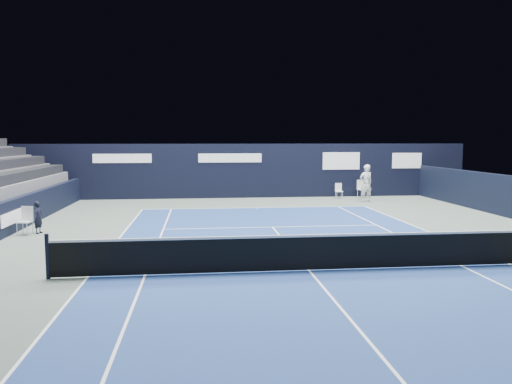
# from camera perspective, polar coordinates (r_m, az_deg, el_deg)

# --- Properties ---
(ground) EXTENTS (48.00, 48.00, 0.00)m
(ground) POSITION_cam_1_polar(r_m,az_deg,el_deg) (14.85, 4.39, -6.99)
(ground) COLOR #4C5A51
(ground) RESTS_ON ground
(court_surface) EXTENTS (10.97, 23.77, 0.01)m
(court_surface) POSITION_cam_1_polar(r_m,az_deg,el_deg) (12.95, 6.09, -8.94)
(court_surface) COLOR navy
(court_surface) RESTS_ON ground
(folding_chair_back_a) EXTENTS (0.40, 0.42, 0.87)m
(folding_chair_back_a) POSITION_cam_1_polar(r_m,az_deg,el_deg) (28.85, 9.42, 0.43)
(folding_chair_back_a) COLOR silver
(folding_chair_back_a) RESTS_ON ground
(folding_chair_back_b) EXTENTS (0.57, 0.56, 1.03)m
(folding_chair_back_b) POSITION_cam_1_polar(r_m,az_deg,el_deg) (29.35, 11.95, 0.50)
(folding_chair_back_b) COLOR silver
(folding_chair_back_b) RESTS_ON ground
(line_judge_chair) EXTENTS (0.53, 0.51, 0.99)m
(line_judge_chair) POSITION_cam_1_polar(r_m,az_deg,el_deg) (19.38, -24.81, -2.77)
(line_judge_chair) COLOR silver
(line_judge_chair) RESTS_ON ground
(line_judge) EXTENTS (0.36, 0.47, 1.16)m
(line_judge) POSITION_cam_1_polar(r_m,az_deg,el_deg) (19.38, -23.59, -2.68)
(line_judge) COLOR black
(line_judge) RESTS_ON ground
(court_markings) EXTENTS (11.03, 23.83, 0.00)m
(court_markings) POSITION_cam_1_polar(r_m,az_deg,el_deg) (12.95, 6.09, -8.91)
(court_markings) COLOR white
(court_markings) RESTS_ON court_surface
(tennis_net) EXTENTS (12.90, 0.10, 1.10)m
(tennis_net) POSITION_cam_1_polar(r_m,az_deg,el_deg) (12.83, 6.11, -6.76)
(tennis_net) COLOR black
(tennis_net) RESTS_ON ground
(back_sponsor_wall) EXTENTS (26.00, 0.63, 3.10)m
(back_sponsor_wall) POSITION_cam_1_polar(r_m,az_deg,el_deg) (28.89, -1.01, 2.46)
(back_sponsor_wall) COLOR black
(back_sponsor_wall) RESTS_ON ground
(side_barrier_left) EXTENTS (0.33, 22.00, 1.20)m
(side_barrier_left) POSITION_cam_1_polar(r_m,az_deg,el_deg) (19.58, -26.61, -2.67)
(side_barrier_left) COLOR black
(side_barrier_left) RESTS_ON ground
(tennis_player) EXTENTS (0.82, 0.93, 2.00)m
(tennis_player) POSITION_cam_1_polar(r_m,az_deg,el_deg) (27.54, 12.46, 1.00)
(tennis_player) COLOR white
(tennis_player) RESTS_ON ground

